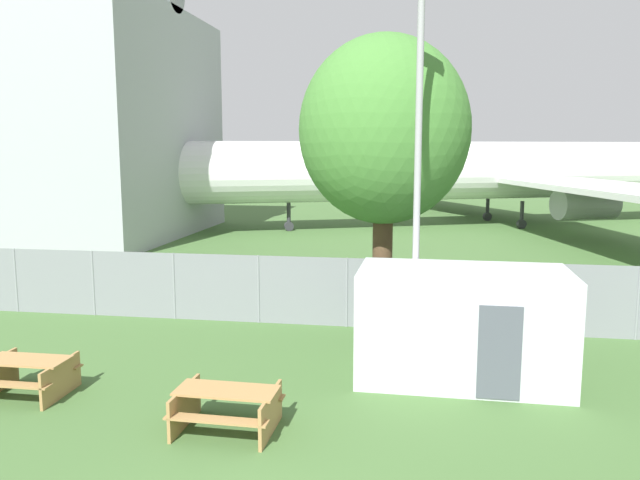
{
  "coord_description": "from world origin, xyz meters",
  "views": [
    {
      "loc": [
        1.97,
        -6.14,
        4.98
      ],
      "look_at": [
        -1.24,
        13.79,
        2.0
      ],
      "focal_mm": 35.0,
      "sensor_mm": 36.0,
      "label": 1
    }
  ],
  "objects_px": {
    "airplane": "(486,171)",
    "portable_cabin": "(462,325)",
    "picnic_bench_near_cabin": "(28,373)",
    "picnic_bench_open_grass": "(227,405)",
    "tree_near_hangar": "(384,131)"
  },
  "relations": [
    {
      "from": "airplane",
      "to": "portable_cabin",
      "type": "bearing_deg",
      "value": 61.4
    },
    {
      "from": "picnic_bench_near_cabin",
      "to": "tree_near_hangar",
      "type": "height_order",
      "value": "tree_near_hangar"
    },
    {
      "from": "portable_cabin",
      "to": "tree_near_hangar",
      "type": "height_order",
      "value": "tree_near_hangar"
    },
    {
      "from": "picnic_bench_near_cabin",
      "to": "picnic_bench_open_grass",
      "type": "xyz_separation_m",
      "value": [
        4.48,
        -0.89,
        0.01
      ]
    },
    {
      "from": "portable_cabin",
      "to": "tree_near_hangar",
      "type": "relative_size",
      "value": 0.55
    },
    {
      "from": "portable_cabin",
      "to": "picnic_bench_near_cabin",
      "type": "bearing_deg",
      "value": -164.18
    },
    {
      "from": "airplane",
      "to": "tree_near_hangar",
      "type": "height_order",
      "value": "airplane"
    },
    {
      "from": "airplane",
      "to": "portable_cabin",
      "type": "height_order",
      "value": "airplane"
    },
    {
      "from": "portable_cabin",
      "to": "picnic_bench_open_grass",
      "type": "relative_size",
      "value": 2.44
    },
    {
      "from": "portable_cabin",
      "to": "tree_near_hangar",
      "type": "distance_m",
      "value": 6.19
    },
    {
      "from": "picnic_bench_near_cabin",
      "to": "picnic_bench_open_grass",
      "type": "distance_m",
      "value": 4.57
    },
    {
      "from": "airplane",
      "to": "tree_near_hangar",
      "type": "xyz_separation_m",
      "value": [
        -5.15,
        -24.28,
        1.93
      ]
    },
    {
      "from": "picnic_bench_near_cabin",
      "to": "tree_near_hangar",
      "type": "xyz_separation_m",
      "value": [
        6.76,
        6.41,
        4.97
      ]
    },
    {
      "from": "picnic_bench_open_grass",
      "to": "portable_cabin",
      "type": "bearing_deg",
      "value": 37.17
    },
    {
      "from": "airplane",
      "to": "picnic_bench_open_grass",
      "type": "height_order",
      "value": "airplane"
    }
  ]
}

